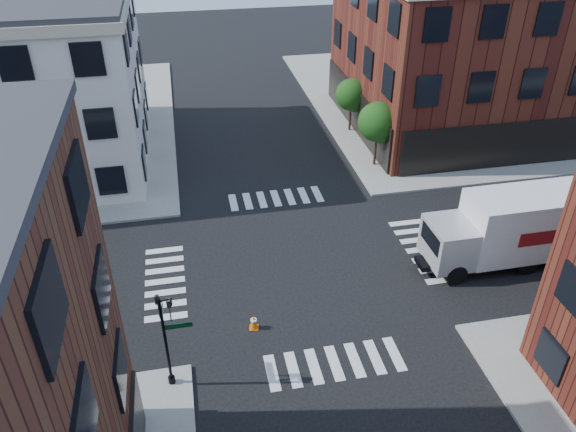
% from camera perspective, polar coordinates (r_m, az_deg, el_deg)
% --- Properties ---
extents(ground, '(120.00, 120.00, 0.00)m').
position_cam_1_polar(ground, '(29.78, 1.17, -4.97)').
color(ground, black).
rests_on(ground, ground).
extents(sidewalk_ne, '(30.00, 30.00, 0.15)m').
position_cam_1_polar(sidewalk_ne, '(54.34, 18.70, 11.48)').
color(sidewalk_ne, gray).
rests_on(sidewalk_ne, ground).
extents(building_ne, '(25.00, 16.00, 12.00)m').
position_cam_1_polar(building_ne, '(48.29, 22.20, 15.74)').
color(building_ne, '#411410').
rests_on(building_ne, ground).
extents(tree_near, '(2.69, 2.69, 4.49)m').
position_cam_1_polar(tree_near, '(38.43, 9.19, 9.22)').
color(tree_near, black).
rests_on(tree_near, ground).
extents(tree_far, '(2.43, 2.43, 4.07)m').
position_cam_1_polar(tree_far, '(43.79, 6.54, 11.98)').
color(tree_far, black).
rests_on(tree_far, ground).
extents(signal_pole, '(1.29, 1.24, 4.60)m').
position_cam_1_polar(signal_pole, '(22.44, -12.26, -11.35)').
color(signal_pole, black).
rests_on(signal_pole, ground).
extents(box_truck, '(8.88, 2.84, 3.99)m').
position_cam_1_polar(box_truck, '(31.07, 21.77, -1.18)').
color(box_truck, silver).
rests_on(box_truck, ground).
extents(traffic_cone, '(0.48, 0.48, 0.76)m').
position_cam_1_polar(traffic_cone, '(25.98, -3.50, -10.71)').
color(traffic_cone, orange).
rests_on(traffic_cone, ground).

